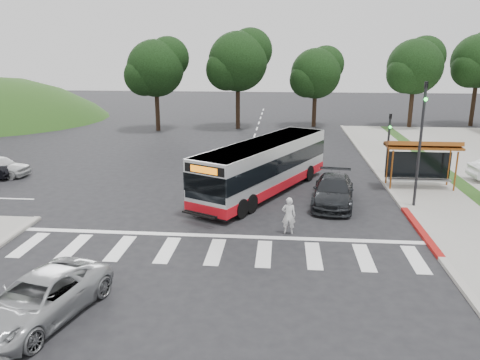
# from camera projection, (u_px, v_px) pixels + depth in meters

# --- Properties ---
(ground) EXTENTS (140.00, 140.00, 0.00)m
(ground) POSITION_uv_depth(u_px,v_px,m) (229.00, 211.00, 23.97)
(ground) COLOR black
(ground) RESTS_ON ground
(sidewalk_east) EXTENTS (4.00, 40.00, 0.12)m
(sidewalk_east) POSITION_uv_depth(u_px,v_px,m) (409.00, 175.00, 30.68)
(sidewalk_east) COLOR gray
(sidewalk_east) RESTS_ON ground
(curb_east) EXTENTS (0.30, 40.00, 0.15)m
(curb_east) POSITION_uv_depth(u_px,v_px,m) (378.00, 174.00, 30.84)
(curb_east) COLOR #9E9991
(curb_east) RESTS_ON ground
(curb_east_red) EXTENTS (0.32, 6.00, 0.15)m
(curb_east_red) POSITION_uv_depth(u_px,v_px,m) (420.00, 230.00, 21.25)
(curb_east_red) COLOR maroon
(curb_east_red) RESTS_ON ground
(crosswalk_ladder) EXTENTS (18.00, 2.60, 0.01)m
(crosswalk_ladder) POSITION_uv_depth(u_px,v_px,m) (215.00, 252.00, 19.18)
(crosswalk_ladder) COLOR silver
(crosswalk_ladder) RESTS_ON ground
(bus_shelter) EXTENTS (4.20, 1.60, 2.86)m
(bus_shelter) POSITION_uv_depth(u_px,v_px,m) (422.00, 150.00, 27.30)
(bus_shelter) COLOR #904918
(bus_shelter) RESTS_ON sidewalk_east
(traffic_signal_ne_tall) EXTENTS (0.18, 0.37, 6.50)m
(traffic_signal_ne_tall) POSITION_uv_depth(u_px,v_px,m) (421.00, 135.00, 23.53)
(traffic_signal_ne_tall) COLOR black
(traffic_signal_ne_tall) RESTS_ON ground
(traffic_signal_ne_short) EXTENTS (0.18, 0.37, 4.00)m
(traffic_signal_ne_short) POSITION_uv_depth(u_px,v_px,m) (389.00, 137.00, 30.62)
(traffic_signal_ne_short) COLOR black
(traffic_signal_ne_short) RESTS_ON ground
(tree_ne_a) EXTENTS (6.16, 5.74, 9.30)m
(tree_ne_a) POSITION_uv_depth(u_px,v_px,m) (416.00, 66.00, 47.77)
(tree_ne_a) COLOR black
(tree_ne_a) RESTS_ON parking_lot
(tree_ne_b) EXTENTS (6.16, 5.74, 10.02)m
(tree_ne_b) POSITION_uv_depth(u_px,v_px,m) (480.00, 60.00, 48.94)
(tree_ne_b) COLOR black
(tree_ne_b) RESTS_ON ground
(tree_north_a) EXTENTS (6.60, 6.15, 10.17)m
(tree_north_a) POSITION_uv_depth(u_px,v_px,m) (239.00, 60.00, 47.27)
(tree_north_a) COLOR black
(tree_north_a) RESTS_ON ground
(tree_north_b) EXTENTS (5.72, 5.33, 8.43)m
(tree_north_b) POSITION_uv_depth(u_px,v_px,m) (316.00, 73.00, 48.83)
(tree_north_b) COLOR black
(tree_north_b) RESTS_ON ground
(tree_north_c) EXTENTS (6.16, 5.74, 9.30)m
(tree_north_c) POSITION_uv_depth(u_px,v_px,m) (156.00, 67.00, 46.21)
(tree_north_c) COLOR black
(tree_north_c) RESTS_ON ground
(transit_bus) EXTENTS (7.43, 11.33, 2.96)m
(transit_bus) POSITION_uv_depth(u_px,v_px,m) (264.00, 168.00, 26.76)
(transit_bus) COLOR #B9BBBE
(transit_bus) RESTS_ON ground
(pedestrian) EXTENTS (0.63, 0.42, 1.71)m
(pedestrian) POSITION_uv_depth(u_px,v_px,m) (289.00, 216.00, 20.87)
(pedestrian) COLOR silver
(pedestrian) RESTS_ON ground
(dark_sedan) EXTENTS (2.76, 5.34, 1.48)m
(dark_sedan) POSITION_uv_depth(u_px,v_px,m) (333.00, 191.00, 24.91)
(dark_sedan) COLOR black
(dark_sedan) RESTS_ON ground
(silver_suv_south) EXTENTS (3.47, 5.39, 1.38)m
(silver_suv_south) POSITION_uv_depth(u_px,v_px,m) (39.00, 299.00, 14.23)
(silver_suv_south) COLOR #A1A3A6
(silver_suv_south) RESTS_ON ground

